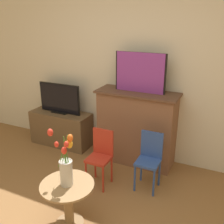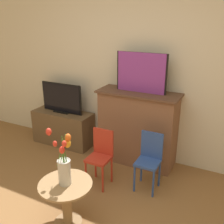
{
  "view_description": "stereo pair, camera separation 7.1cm",
  "coord_description": "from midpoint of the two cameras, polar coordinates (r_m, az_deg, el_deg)",
  "views": [
    {
      "loc": [
        1.2,
        -1.19,
        1.95
      ],
      "look_at": [
        0.02,
        1.29,
        0.93
      ],
      "focal_mm": 42.0,
      "sensor_mm": 36.0,
      "label": 1
    },
    {
      "loc": [
        1.27,
        -1.16,
        1.95
      ],
      "look_at": [
        0.02,
        1.29,
        0.93
      ],
      "focal_mm": 42.0,
      "sensor_mm": 36.0,
      "label": 2
    }
  ],
  "objects": [
    {
      "name": "painting",
      "position": [
        3.35,
        5.51,
        8.55
      ],
      "size": [
        0.67,
        0.03,
        0.5
      ],
      "color": "black",
      "rests_on": "fireplace_mantel"
    },
    {
      "name": "chair_blue",
      "position": [
        3.12,
        7.5,
        -9.68
      ],
      "size": [
        0.26,
        0.26,
        0.69
      ],
      "color": "#2D4C99",
      "rests_on": "ground"
    },
    {
      "name": "tv_monitor",
      "position": [
        4.07,
        -11.86,
        2.82
      ],
      "size": [
        0.7,
        0.12,
        0.46
      ],
      "color": "black",
      "rests_on": "tv_stand"
    },
    {
      "name": "side_table",
      "position": [
        2.67,
        -10.34,
        -18.02
      ],
      "size": [
        0.51,
        0.51,
        0.47
      ],
      "color": "#99754C",
      "rests_on": "ground"
    },
    {
      "name": "chair_red",
      "position": [
        3.16,
        -3.14,
        -9.09
      ],
      "size": [
        0.26,
        0.26,
        0.69
      ],
      "color": "#B22D1E",
      "rests_on": "ground"
    },
    {
      "name": "wall_back",
      "position": [
        3.58,
        4.95,
        10.65
      ],
      "size": [
        8.0,
        0.06,
        2.7
      ],
      "color": "beige",
      "rests_on": "ground"
    },
    {
      "name": "tv_stand",
      "position": [
        4.24,
        -11.43,
        -3.49
      ],
      "size": [
        0.96,
        0.37,
        0.53
      ],
      "color": "brown",
      "rests_on": "ground"
    },
    {
      "name": "vase_tulips",
      "position": [
        2.46,
        -10.9,
        -11.39
      ],
      "size": [
        0.26,
        0.13,
        0.54
      ],
      "color": "beige",
      "rests_on": "side_table"
    },
    {
      "name": "fireplace_mantel",
      "position": [
        3.58,
        4.82,
        -3.21
      ],
      "size": [
        1.08,
        0.43,
        1.02
      ],
      "color": "brown",
      "rests_on": "ground"
    }
  ]
}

